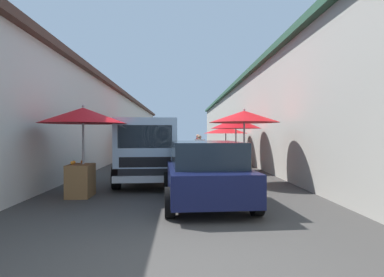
% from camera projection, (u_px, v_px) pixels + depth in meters
% --- Properties ---
extents(ground, '(90.00, 90.00, 0.00)m').
position_uv_depth(ground, '(179.00, 164.00, 17.20)').
color(ground, '#3D3A38').
extents(building_left_whitewash, '(49.80, 7.50, 4.37)m').
position_uv_depth(building_left_whitewash, '(59.00, 124.00, 19.16)').
color(building_left_whitewash, beige).
rests_on(building_left_whitewash, ground).
extents(building_right_concrete, '(49.80, 7.50, 4.96)m').
position_uv_depth(building_right_concrete, '(296.00, 120.00, 19.67)').
color(building_right_concrete, '#A39E93').
rests_on(building_right_concrete, ground).
extents(fruit_stall_near_left, '(2.80, 2.80, 2.44)m').
position_uv_depth(fruit_stall_near_left, '(146.00, 127.00, 17.61)').
color(fruit_stall_near_left, '#9E9EA3').
rests_on(fruit_stall_near_left, ground).
extents(fruit_stall_near_right, '(2.23, 2.23, 2.41)m').
position_uv_depth(fruit_stall_near_right, '(236.00, 129.00, 14.00)').
color(fruit_stall_near_right, '#9E9EA3').
rests_on(fruit_stall_near_right, ground).
extents(fruit_stall_mid_lane, '(2.30, 2.30, 2.46)m').
position_uv_depth(fruit_stall_mid_lane, '(243.00, 127.00, 10.37)').
color(fruit_stall_mid_lane, '#9E9EA3').
rests_on(fruit_stall_mid_lane, ground).
extents(fruit_stall_far_right, '(2.25, 2.25, 2.39)m').
position_uv_depth(fruit_stall_far_right, '(83.00, 126.00, 8.32)').
color(fruit_stall_far_right, '#9E9EA3').
rests_on(fruit_stall_far_right, ground).
extents(fruit_stall_far_left, '(2.34, 2.34, 2.09)m').
position_uv_depth(fruit_stall_far_left, '(226.00, 135.00, 16.89)').
color(fruit_stall_far_left, '#9E9EA3').
rests_on(fruit_stall_far_left, ground).
extents(hatchback_car, '(4.00, 2.11, 1.45)m').
position_uv_depth(hatchback_car, '(205.00, 172.00, 7.54)').
color(hatchback_car, '#0F1438').
rests_on(hatchback_car, ground).
extents(delivery_truck, '(5.01, 2.18, 2.08)m').
position_uv_depth(delivery_truck, '(148.00, 152.00, 10.11)').
color(delivery_truck, black).
rests_on(delivery_truck, ground).
extents(vendor_by_crates, '(0.64, 0.25, 1.61)m').
position_uv_depth(vendor_by_crates, '(198.00, 145.00, 20.28)').
color(vendor_by_crates, navy).
rests_on(vendor_by_crates, ground).
extents(vendor_in_shade, '(0.41, 0.54, 1.56)m').
position_uv_depth(vendor_in_shade, '(199.00, 148.00, 16.50)').
color(vendor_in_shade, navy).
rests_on(vendor_in_shade, ground).
extents(parked_scooter, '(1.69, 0.36, 1.14)m').
position_uv_depth(parked_scooter, '(135.00, 157.00, 16.38)').
color(parked_scooter, black).
rests_on(parked_scooter, ground).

